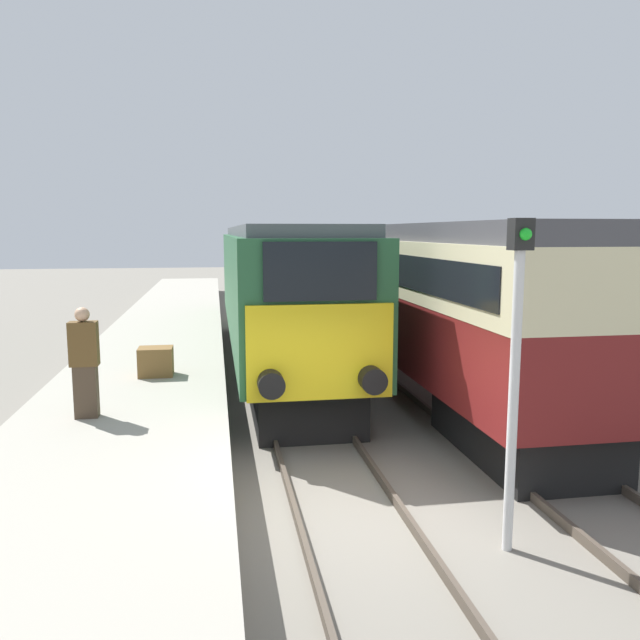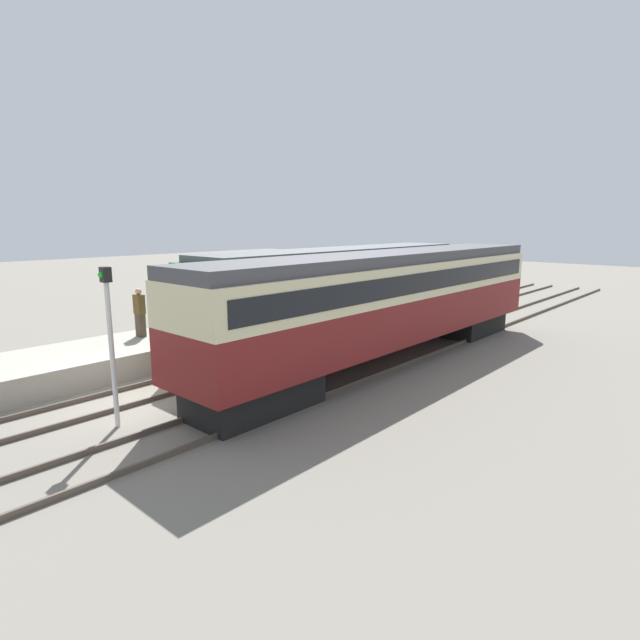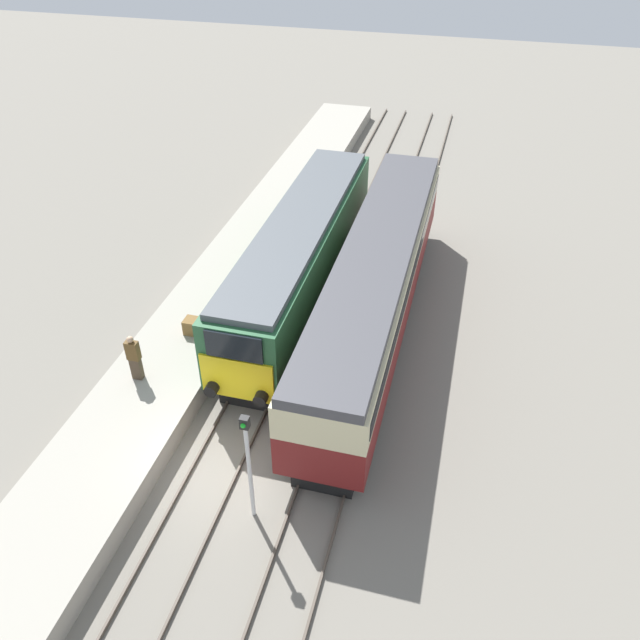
{
  "view_description": "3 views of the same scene",
  "coord_description": "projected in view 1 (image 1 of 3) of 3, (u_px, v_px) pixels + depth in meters",
  "views": [
    {
      "loc": [
        -1.71,
        -7.81,
        3.81
      ],
      "look_at": [
        0.0,
        2.32,
        2.35
      ],
      "focal_mm": 35.0,
      "sensor_mm": 36.0,
      "label": 1
    },
    {
      "loc": [
        13.21,
        -6.53,
        4.97
      ],
      "look_at": [
        1.7,
        6.32,
        1.6
      ],
      "focal_mm": 28.0,
      "sensor_mm": 36.0,
      "label": 2
    },
    {
      "loc": [
        6.41,
        -11.49,
        15.39
      ],
      "look_at": [
        1.7,
        6.32,
        1.6
      ],
      "focal_mm": 35.0,
      "sensor_mm": 36.0,
      "label": 3
    }
  ],
  "objects": [
    {
      "name": "ground_plane",
      "position": [
        348.0,
        515.0,
        8.44
      ],
      "size": [
        120.0,
        120.0,
        0.0
      ],
      "primitive_type": "plane",
      "color": "slate"
    },
    {
      "name": "person_on_platform",
      "position": [
        85.0,
        363.0,
        10.01
      ],
      "size": [
        0.44,
        0.26,
        1.8
      ],
      "color": "#473828",
      "rests_on": "platform_left"
    },
    {
      "name": "signal_post",
      "position": [
        515.0,
        359.0,
        7.21
      ],
      "size": [
        0.24,
        0.28,
        3.96
      ],
      "color": "silver",
      "rests_on": "ground_plane"
    },
    {
      "name": "rails_far_track",
      "position": [
        450.0,
        401.0,
        13.87
      ],
      "size": [
        1.5,
        60.0,
        0.14
      ],
      "color": "#4C4238",
      "rests_on": "ground_plane"
    },
    {
      "name": "platform_left",
      "position": [
        153.0,
        368.0,
        15.65
      ],
      "size": [
        3.5,
        50.0,
        0.82
      ],
      "color": "#9E998C",
      "rests_on": "ground_plane"
    },
    {
      "name": "passenger_carriage",
      "position": [
        408.0,
        284.0,
        16.71
      ],
      "size": [
        2.75,
        17.29,
        3.97
      ],
      "color": "black",
      "rests_on": "ground_plane"
    },
    {
      "name": "rails_near_track",
      "position": [
        299.0,
        408.0,
        13.31
      ],
      "size": [
        1.51,
        60.0,
        0.14
      ],
      "color": "#4C4238",
      "rests_on": "ground_plane"
    },
    {
      "name": "luggage_crate",
      "position": [
        156.0,
        362.0,
        13.01
      ],
      "size": [
        0.7,
        0.56,
        0.6
      ],
      "color": "brown",
      "rests_on": "platform_left"
    },
    {
      "name": "locomotive",
      "position": [
        277.0,
        289.0,
        17.49
      ],
      "size": [
        2.7,
        15.04,
        3.94
      ],
      "color": "black",
      "rests_on": "ground_plane"
    }
  ]
}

